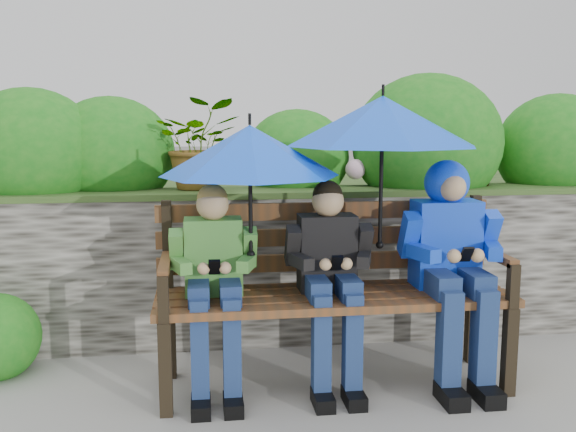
{
  "coord_description": "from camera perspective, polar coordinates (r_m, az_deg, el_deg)",
  "views": [
    {
      "loc": [
        -0.48,
        -3.47,
        1.51
      ],
      "look_at": [
        0.0,
        0.1,
        0.95
      ],
      "focal_mm": 40.0,
      "sensor_mm": 36.0,
      "label": 1
    }
  ],
  "objects": [
    {
      "name": "ground",
      "position": [
        3.82,
        0.21,
        -14.48
      ],
      "size": [
        60.0,
        60.0,
        0.0
      ],
      "primitive_type": "plane",
      "color": "gray",
      "rests_on": "ground"
    },
    {
      "name": "garden_backdrop",
      "position": [
        5.11,
        -2.8,
        -0.46
      ],
      "size": [
        8.0,
        2.86,
        1.9
      ],
      "color": "#2E2C26",
      "rests_on": "ground"
    },
    {
      "name": "park_bench",
      "position": [
        3.66,
        3.88,
        -5.71
      ],
      "size": [
        1.97,
        0.58,
        1.04
      ],
      "color": "black",
      "rests_on": "ground"
    },
    {
      "name": "boy_left",
      "position": [
        3.48,
        -6.59,
        -5.28
      ],
      "size": [
        0.47,
        0.54,
        1.15
      ],
      "color": "#39832D",
      "rests_on": "ground"
    },
    {
      "name": "boy_middle",
      "position": [
        3.55,
        3.77,
        -4.91
      ],
      "size": [
        0.48,
        0.55,
        1.16
      ],
      "color": "black",
      "rests_on": "ground"
    },
    {
      "name": "boy_right",
      "position": [
        3.73,
        14.33,
        -3.05
      ],
      "size": [
        0.55,
        0.67,
        1.27
      ],
      "color": "#083FC8",
      "rests_on": "ground"
    },
    {
      "name": "umbrella_left",
      "position": [
        3.39,
        -3.4,
        5.81
      ],
      "size": [
        0.96,
        0.96,
        0.77
      ],
      "color": "blue",
      "rests_on": "ground"
    },
    {
      "name": "umbrella_right",
      "position": [
        3.57,
        8.39,
        8.34
      ],
      "size": [
        1.07,
        1.07,
        0.91
      ],
      "color": "blue",
      "rests_on": "ground"
    }
  ]
}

